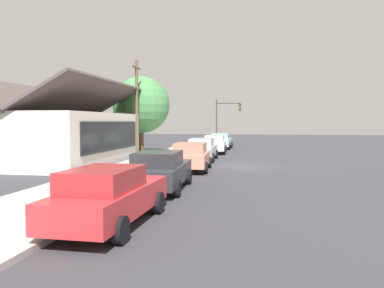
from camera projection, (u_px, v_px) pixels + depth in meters
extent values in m
plane|color=#38383D|center=(240.00, 166.00, 24.45)|extent=(120.00, 120.00, 0.00)
cube|color=#B2AFA8|center=(154.00, 163.00, 25.40)|extent=(60.00, 4.20, 0.16)
cube|color=red|center=(111.00, 200.00, 10.43)|extent=(4.91, 1.88, 0.70)
cube|color=#A9272B|center=(103.00, 179.00, 9.92)|extent=(2.38, 1.60, 0.56)
cylinder|color=black|center=(104.00, 201.00, 12.10)|extent=(0.67, 0.24, 0.66)
cylinder|color=black|center=(158.00, 203.00, 11.75)|extent=(0.67, 0.24, 0.66)
cylinder|color=black|center=(50.00, 226.00, 9.15)|extent=(0.67, 0.24, 0.66)
cylinder|color=black|center=(121.00, 230.00, 8.80)|extent=(0.67, 0.24, 0.66)
cube|color=#2D3035|center=(161.00, 173.00, 15.86)|extent=(4.96, 2.06, 0.70)
cube|color=#27292D|center=(158.00, 159.00, 15.34)|extent=(2.41, 1.73, 0.56)
cylinder|color=black|center=(147.00, 176.00, 17.50)|extent=(0.67, 0.25, 0.66)
cylinder|color=black|center=(189.00, 177.00, 17.26)|extent=(0.67, 0.25, 0.66)
cylinder|color=black|center=(128.00, 187.00, 14.50)|extent=(0.67, 0.25, 0.66)
cylinder|color=black|center=(177.00, 189.00, 14.26)|extent=(0.67, 0.25, 0.66)
cube|color=#EA8C75|center=(191.00, 159.00, 22.02)|extent=(4.45, 2.08, 0.70)
cube|color=tan|center=(190.00, 148.00, 21.55)|extent=(2.18, 1.74, 0.56)
cylinder|color=black|center=(179.00, 162.00, 23.49)|extent=(0.67, 0.25, 0.66)
cylinder|color=black|center=(209.00, 163.00, 23.27)|extent=(0.67, 0.25, 0.66)
cylinder|color=black|center=(171.00, 167.00, 20.81)|extent=(0.67, 0.25, 0.66)
cylinder|color=black|center=(206.00, 168.00, 20.59)|extent=(0.67, 0.25, 0.66)
cube|color=silver|center=(202.00, 151.00, 27.88)|extent=(4.94, 1.90, 0.70)
cube|color=#A0A2A6|center=(202.00, 142.00, 27.36)|extent=(2.39, 1.61, 0.56)
cylinder|color=black|center=(193.00, 154.00, 29.52)|extent=(0.67, 0.24, 0.66)
cylinder|color=black|center=(216.00, 154.00, 29.27)|extent=(0.67, 0.24, 0.66)
cylinder|color=black|center=(187.00, 158.00, 26.53)|extent=(0.67, 0.24, 0.66)
cylinder|color=black|center=(213.00, 158.00, 26.28)|extent=(0.67, 0.24, 0.66)
cube|color=silver|center=(215.00, 146.00, 34.04)|extent=(4.50, 2.01, 0.70)
cube|color=beige|center=(214.00, 139.00, 33.57)|extent=(2.20, 1.67, 0.56)
cylinder|color=black|center=(206.00, 148.00, 35.52)|extent=(0.67, 0.26, 0.66)
cylinder|color=black|center=(225.00, 149.00, 35.31)|extent=(0.67, 0.26, 0.66)
cylinder|color=black|center=(203.00, 151.00, 32.81)|extent=(0.67, 0.26, 0.66)
cylinder|color=black|center=(224.00, 151.00, 32.60)|extent=(0.67, 0.26, 0.66)
cube|color=#9ED1BC|center=(221.00, 142.00, 39.70)|extent=(4.66, 1.89, 0.70)
cube|color=#86B1A0|center=(221.00, 136.00, 39.21)|extent=(2.24, 1.66, 0.56)
cylinder|color=black|center=(214.00, 145.00, 41.30)|extent=(0.66, 0.22, 0.66)
cylinder|color=black|center=(231.00, 145.00, 40.98)|extent=(0.66, 0.22, 0.66)
cylinder|color=black|center=(210.00, 146.00, 38.46)|extent=(0.66, 0.22, 0.66)
cylinder|color=black|center=(229.00, 147.00, 38.14)|extent=(0.66, 0.22, 0.66)
cube|color=silver|center=(59.00, 138.00, 26.00)|extent=(11.46, 7.45, 3.34)
cube|color=black|center=(113.00, 136.00, 25.34)|extent=(9.17, 0.08, 1.87)
cube|color=#514742|center=(84.00, 98.00, 25.53)|extent=(12.06, 4.02, 2.24)
cube|color=#514742|center=(32.00, 98.00, 26.16)|extent=(12.06, 4.02, 2.24)
cylinder|color=brown|center=(141.00, 137.00, 33.53)|extent=(0.44, 0.44, 2.86)
sphere|color=#47844C|center=(141.00, 105.00, 33.37)|extent=(4.87, 4.87, 4.87)
cylinder|color=#383833|center=(217.00, 123.00, 43.70)|extent=(0.14, 0.14, 5.20)
cylinder|color=#383833|center=(228.00, 103.00, 43.35)|extent=(0.10, 2.60, 0.10)
cube|color=black|center=(240.00, 107.00, 43.16)|extent=(0.28, 0.24, 0.80)
sphere|color=red|center=(240.00, 105.00, 43.00)|extent=(0.16, 0.16, 0.16)
sphere|color=yellow|center=(240.00, 107.00, 43.01)|extent=(0.16, 0.16, 0.16)
sphere|color=green|center=(240.00, 110.00, 43.03)|extent=(0.16, 0.16, 0.16)
cylinder|color=brown|center=(137.00, 109.00, 30.16)|extent=(0.24, 0.24, 7.50)
cube|color=brown|center=(136.00, 68.00, 29.98)|extent=(1.80, 0.12, 0.12)
cylinder|color=red|center=(169.00, 160.00, 23.53)|extent=(0.22, 0.22, 0.55)
sphere|color=red|center=(169.00, 155.00, 23.51)|extent=(0.18, 0.18, 0.18)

